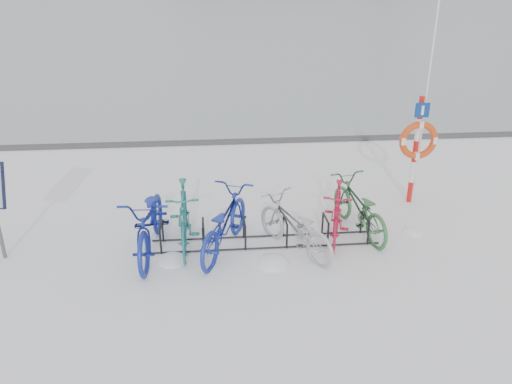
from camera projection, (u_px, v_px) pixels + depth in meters
ground at (265, 243)px, 8.87m from camera, size 900.00×900.00×0.00m
quay_edge at (243, 141)px, 14.25m from camera, size 400.00×0.25×0.10m
bike_rack at (265, 234)px, 8.80m from camera, size 4.00×0.48×0.46m
lifebuoy_station at (418, 140)px, 9.93m from camera, size 0.78×0.22×4.06m
bike_0 at (151, 220)px, 8.40m from camera, size 0.89×2.26×1.17m
bike_1 at (184, 215)px, 8.61m from camera, size 0.59×1.91×1.14m
bike_2 at (224, 221)px, 8.47m from camera, size 1.44×2.17×1.08m
bike_3 at (295, 225)px, 8.44m from camera, size 1.53×1.94×0.98m
bike_4 at (337, 211)px, 8.89m from camera, size 0.94×1.77×1.02m
bike_5 at (359, 206)px, 9.10m from camera, size 1.09×2.05×1.02m
snow_drifts at (279, 248)px, 8.69m from camera, size 4.84×1.68×0.19m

